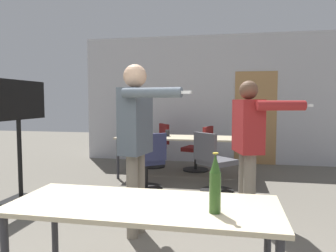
{
  "coord_description": "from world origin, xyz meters",
  "views": [
    {
      "loc": [
        0.61,
        -1.5,
        1.41
      ],
      "look_at": [
        -0.17,
        2.43,
        1.1
      ],
      "focal_mm": 35.0,
      "sensor_mm": 36.0,
      "label": 1
    }
  ],
  "objects": [
    {
      "name": "office_chair_side_rolled",
      "position": [
        -0.99,
        5.24,
        0.42
      ],
      "size": [
        0.68,
        0.66,
        0.91
      ],
      "rotation": [
        0.0,
        0.0,
        2.16
      ],
      "color": "black",
      "rests_on": "ground_plane"
    },
    {
      "name": "person_near_casual",
      "position": [
        -0.36,
        1.72,
        1.09
      ],
      "size": [
        0.77,
        0.68,
        1.78
      ],
      "rotation": [
        0.0,
        0.0,
        -1.76
      ],
      "color": "slate",
      "rests_on": "ground_plane"
    },
    {
      "name": "person_left_plaid",
      "position": [
        0.8,
        2.47,
        0.98
      ],
      "size": [
        0.88,
        0.66,
        1.64
      ],
      "rotation": [
        0.0,
        0.0,
        -1.3
      ],
      "color": "slate",
      "rests_on": "ground_plane"
    },
    {
      "name": "office_chair_far_left",
      "position": [
        0.33,
        3.46,
        0.44
      ],
      "size": [
        0.68,
        0.69,
        0.93
      ],
      "rotation": [
        0.0,
        0.0,
        5.55
      ],
      "color": "black",
      "rests_on": "ground_plane"
    },
    {
      "name": "beer_bottle",
      "position": [
        0.51,
        0.41,
        0.92
      ],
      "size": [
        0.07,
        0.07,
        0.36
      ],
      "color": "#2D511E",
      "rests_on": "conference_table_near"
    },
    {
      "name": "office_chair_mid_tucked",
      "position": [
        -0.7,
        3.45,
        0.42
      ],
      "size": [
        0.68,
        0.69,
        0.91
      ],
      "rotation": [
        0.0,
        0.0,
        0.69
      ],
      "color": "black",
      "rests_on": "ground_plane"
    },
    {
      "name": "conference_table_far",
      "position": [
        -0.29,
        4.38,
        0.69
      ],
      "size": [
        2.38,
        0.75,
        0.75
      ],
      "color": "#C6B793",
      "rests_on": "ground_plane"
    },
    {
      "name": "drink_cup",
      "position": [
        -0.58,
        4.45,
        0.81
      ],
      "size": [
        0.08,
        0.08,
        0.12
      ],
      "color": "#232328",
      "rests_on": "conference_table_far"
    },
    {
      "name": "back_wall",
      "position": [
        0.03,
        6.0,
        1.43
      ],
      "size": [
        5.69,
        0.12,
        2.88
      ],
      "color": "#BCBCC1",
      "rests_on": "ground_plane"
    },
    {
      "name": "tv_screen",
      "position": [
        -2.3,
        2.52,
        1.09
      ],
      "size": [
        0.44,
        1.23,
        1.7
      ],
      "rotation": [
        0.0,
        0.0,
        1.57
      ],
      "color": "black",
      "rests_on": "ground_plane"
    },
    {
      "name": "office_chair_far_right",
      "position": [
        -0.04,
        4.99,
        0.41
      ],
      "size": [
        0.63,
        0.58,
        0.9
      ],
      "rotation": [
        0.0,
        0.0,
        1.28
      ],
      "color": "black",
      "rests_on": "ground_plane"
    },
    {
      "name": "conference_table_near",
      "position": [
        0.05,
        0.5,
        0.67
      ],
      "size": [
        1.74,
        0.69,
        0.75
      ],
      "color": "#C6B793",
      "rests_on": "ground_plane"
    }
  ]
}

